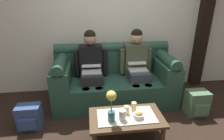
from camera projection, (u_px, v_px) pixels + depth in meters
back_wall_patterned at (110, 12)px, 3.32m from camera, size 6.00×0.12×2.90m
timber_pillar at (206, 12)px, 3.42m from camera, size 0.20×0.20×2.90m
couch at (114, 79)px, 3.23m from camera, size 2.01×0.88×0.96m
person_left at (91, 65)px, 3.08m from camera, size 0.56×0.67×1.22m
person_right at (137, 63)px, 3.17m from camera, size 0.56×0.67×1.22m
coffee_table at (126, 120)px, 2.28m from camera, size 0.90×0.51×0.37m
flower_vase at (111, 104)px, 2.09m from camera, size 0.12×0.12×0.39m
snack_bowl at (138, 115)px, 2.21m from camera, size 0.12×0.12×0.10m
cup_near_left at (127, 110)px, 2.29m from camera, size 0.07×0.07×0.10m
cup_near_right at (134, 107)px, 2.33m from camera, size 0.06×0.06×0.12m
cup_far_center at (122, 115)px, 2.16m from camera, size 0.08×0.08×0.13m
backpack_right at (197, 103)px, 2.85m from camera, size 0.31×0.28×0.39m
backpack_left at (30, 117)px, 2.55m from camera, size 0.31×0.25×0.35m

